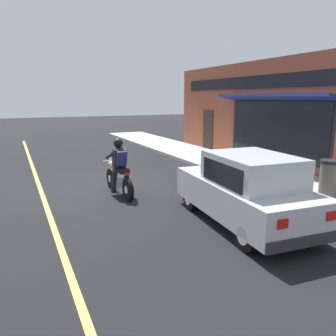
# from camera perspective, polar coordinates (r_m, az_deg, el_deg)

# --- Properties ---
(ground_plane) EXTENTS (80.00, 80.00, 0.00)m
(ground_plane) POSITION_cam_1_polar(r_m,az_deg,el_deg) (10.63, -11.51, -2.94)
(ground_plane) COLOR black
(sidewalk_curb) EXTENTS (2.60, 22.00, 0.14)m
(sidewalk_curb) POSITION_cam_1_polar(r_m,az_deg,el_deg) (15.40, 5.48, 2.16)
(sidewalk_curb) COLOR #ADAAA3
(sidewalk_curb) RESTS_ON ground
(lane_stripe) EXTENTS (0.12, 19.80, 0.01)m
(lane_stripe) POSITION_cam_1_polar(r_m,az_deg,el_deg) (13.29, -22.27, -0.59)
(lane_stripe) COLOR #D1C64C
(lane_stripe) RESTS_ON ground
(storefront_building) EXTENTS (1.25, 11.84, 4.20)m
(storefront_building) POSITION_cam_1_polar(r_m,az_deg,el_deg) (14.46, 15.05, 9.29)
(storefront_building) COLOR brown
(storefront_building) RESTS_ON ground
(motorcycle_with_rider) EXTENTS (0.57, 2.02, 1.62)m
(motorcycle_with_rider) POSITION_cam_1_polar(r_m,az_deg,el_deg) (9.37, -8.55, -0.59)
(motorcycle_with_rider) COLOR black
(motorcycle_with_rider) RESTS_ON ground
(car_hatchback) EXTENTS (1.95, 3.90, 1.57)m
(car_hatchback) POSITION_cam_1_polar(r_m,az_deg,el_deg) (7.27, 13.44, -3.79)
(car_hatchback) COLOR black
(car_hatchback) RESTS_ON ground
(trash_bin) EXTENTS (0.56, 0.56, 0.98)m
(trash_bin) POSITION_cam_1_polar(r_m,az_deg,el_deg) (9.66, 26.38, -1.61)
(trash_bin) COLOR #514C47
(trash_bin) RESTS_ON sidewalk_curb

